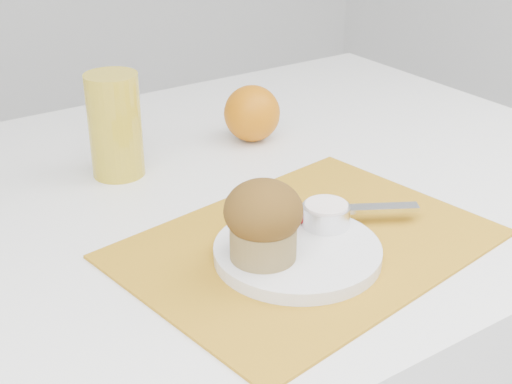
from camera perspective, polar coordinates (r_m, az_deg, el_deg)
placemat at (r=0.80m, az=4.09°, el=-4.19°), size 0.44×0.35×0.00m
plate at (r=0.77m, az=3.33°, el=-4.80°), size 0.20×0.20×0.01m
ramekin at (r=0.81m, az=5.61°, el=-1.86°), size 0.06×0.06×0.02m
cream at (r=0.80m, az=5.64°, el=-1.13°), size 0.05×0.05×0.01m
raspberry_near at (r=0.81m, az=3.97°, el=-2.00°), size 0.02×0.02×0.02m
raspberry_far at (r=0.82m, az=3.91°, el=-1.47°), size 0.02×0.02×0.02m
butter_knife at (r=0.84m, az=5.87°, el=-1.44°), size 0.19×0.12×0.01m
orange at (r=1.07m, az=-0.33°, el=6.31°), size 0.08×0.08×0.08m
juice_glass at (r=0.96m, az=-11.21°, el=5.24°), size 0.09×0.09×0.14m
muffin at (r=0.73m, az=0.59°, el=-2.25°), size 0.08×0.08×0.09m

